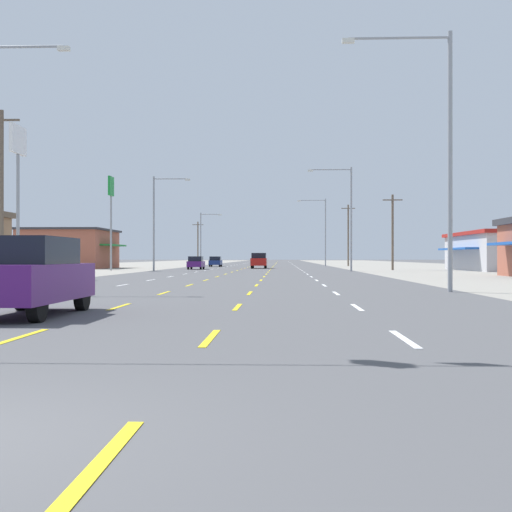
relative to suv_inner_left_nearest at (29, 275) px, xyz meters
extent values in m
plane|color=#4C4C4F|center=(3.30, 54.56, -1.03)|extent=(572.00, 572.00, 0.00)
cube|color=gray|center=(-21.45, 54.56, -1.02)|extent=(28.00, 440.00, 0.01)
cube|color=gray|center=(28.05, 54.56, -1.02)|extent=(28.00, 440.00, 0.01)
cube|color=white|center=(-1.95, 3.06, -1.02)|extent=(0.14, 2.60, 0.01)
cube|color=white|center=(-1.95, 10.56, -1.02)|extent=(0.14, 2.60, 0.01)
cube|color=white|center=(-1.95, 18.06, -1.02)|extent=(0.14, 2.60, 0.01)
cube|color=white|center=(-1.95, 25.56, -1.02)|extent=(0.14, 2.60, 0.01)
cube|color=white|center=(-1.95, 33.06, -1.02)|extent=(0.14, 2.60, 0.01)
cube|color=white|center=(-1.95, 40.56, -1.02)|extent=(0.14, 2.60, 0.01)
cube|color=white|center=(-1.95, 48.06, -1.02)|extent=(0.14, 2.60, 0.01)
cube|color=white|center=(-1.95, 55.56, -1.02)|extent=(0.14, 2.60, 0.01)
cube|color=white|center=(-1.95, 63.06, -1.02)|extent=(0.14, 2.60, 0.01)
cube|color=white|center=(-1.95, 70.56, -1.02)|extent=(0.14, 2.60, 0.01)
cube|color=white|center=(-1.95, 78.06, -1.02)|extent=(0.14, 2.60, 0.01)
cube|color=white|center=(-1.95, 85.56, -1.02)|extent=(0.14, 2.60, 0.01)
cube|color=white|center=(-1.95, 93.06, -1.02)|extent=(0.14, 2.60, 0.01)
cube|color=white|center=(-1.95, 100.56, -1.02)|extent=(0.14, 2.60, 0.01)
cube|color=white|center=(-1.95, 108.06, -1.02)|extent=(0.14, 2.60, 0.01)
cube|color=white|center=(-1.95, 115.56, -1.02)|extent=(0.14, 2.60, 0.01)
cube|color=white|center=(-1.95, 123.06, -1.02)|extent=(0.14, 2.60, 0.01)
cube|color=white|center=(-1.95, 130.56, -1.02)|extent=(0.14, 2.60, 0.01)
cube|color=white|center=(-1.95, 138.06, -1.02)|extent=(0.14, 2.60, 0.01)
cube|color=white|center=(-1.95, 145.56, -1.02)|extent=(0.14, 2.60, 0.01)
cube|color=white|center=(-1.95, 153.06, -1.02)|extent=(0.14, 2.60, 0.01)
cube|color=white|center=(-1.95, 160.56, -1.02)|extent=(0.14, 2.60, 0.01)
cube|color=white|center=(-1.95, 168.06, -1.02)|extent=(0.14, 2.60, 0.01)
cube|color=white|center=(-1.95, 175.56, -1.02)|extent=(0.14, 2.60, 0.01)
cube|color=white|center=(-1.95, 183.06, -1.02)|extent=(0.14, 2.60, 0.01)
cube|color=white|center=(-1.95, 190.56, -1.02)|extent=(0.14, 2.60, 0.01)
cube|color=white|center=(-1.95, 198.06, -1.02)|extent=(0.14, 2.60, 0.01)
cube|color=white|center=(-1.95, 205.56, -1.02)|extent=(0.14, 2.60, 0.01)
cube|color=yellow|center=(1.55, -4.44, -1.02)|extent=(0.14, 2.60, 0.01)
cube|color=yellow|center=(1.55, 3.06, -1.02)|extent=(0.14, 2.60, 0.01)
cube|color=yellow|center=(1.55, 10.56, -1.02)|extent=(0.14, 2.60, 0.01)
cube|color=yellow|center=(1.55, 18.06, -1.02)|extent=(0.14, 2.60, 0.01)
cube|color=yellow|center=(1.55, 25.56, -1.02)|extent=(0.14, 2.60, 0.01)
cube|color=yellow|center=(1.55, 33.06, -1.02)|extent=(0.14, 2.60, 0.01)
cube|color=yellow|center=(1.55, 40.56, -1.02)|extent=(0.14, 2.60, 0.01)
cube|color=yellow|center=(1.55, 48.06, -1.02)|extent=(0.14, 2.60, 0.01)
cube|color=yellow|center=(1.55, 55.56, -1.02)|extent=(0.14, 2.60, 0.01)
cube|color=yellow|center=(1.55, 63.06, -1.02)|extent=(0.14, 2.60, 0.01)
cube|color=yellow|center=(1.55, 70.56, -1.02)|extent=(0.14, 2.60, 0.01)
cube|color=yellow|center=(1.55, 78.06, -1.02)|extent=(0.14, 2.60, 0.01)
cube|color=yellow|center=(1.55, 85.56, -1.02)|extent=(0.14, 2.60, 0.01)
cube|color=yellow|center=(1.55, 93.06, -1.02)|extent=(0.14, 2.60, 0.01)
cube|color=yellow|center=(1.55, 100.56, -1.02)|extent=(0.14, 2.60, 0.01)
cube|color=yellow|center=(1.55, 108.06, -1.02)|extent=(0.14, 2.60, 0.01)
cube|color=yellow|center=(1.55, 115.56, -1.02)|extent=(0.14, 2.60, 0.01)
cube|color=yellow|center=(1.55, 123.06, -1.02)|extent=(0.14, 2.60, 0.01)
cube|color=yellow|center=(1.55, 130.56, -1.02)|extent=(0.14, 2.60, 0.01)
cube|color=yellow|center=(1.55, 138.06, -1.02)|extent=(0.14, 2.60, 0.01)
cube|color=yellow|center=(1.55, 145.56, -1.02)|extent=(0.14, 2.60, 0.01)
cube|color=yellow|center=(1.55, 153.06, -1.02)|extent=(0.14, 2.60, 0.01)
cube|color=yellow|center=(1.55, 160.56, -1.02)|extent=(0.14, 2.60, 0.01)
cube|color=yellow|center=(1.55, 168.06, -1.02)|extent=(0.14, 2.60, 0.01)
cube|color=yellow|center=(1.55, 175.56, -1.02)|extent=(0.14, 2.60, 0.01)
cube|color=yellow|center=(1.55, 183.06, -1.02)|extent=(0.14, 2.60, 0.01)
cube|color=yellow|center=(1.55, 190.56, -1.02)|extent=(0.14, 2.60, 0.01)
cube|color=yellow|center=(1.55, 198.06, -1.02)|extent=(0.14, 2.60, 0.01)
cube|color=yellow|center=(1.55, 205.56, -1.02)|extent=(0.14, 2.60, 0.01)
cube|color=yellow|center=(5.05, -11.94, -1.02)|extent=(0.14, 2.60, 0.01)
cube|color=yellow|center=(5.05, -4.44, -1.02)|extent=(0.14, 2.60, 0.01)
cube|color=yellow|center=(5.05, 3.06, -1.02)|extent=(0.14, 2.60, 0.01)
cube|color=yellow|center=(5.05, 10.56, -1.02)|extent=(0.14, 2.60, 0.01)
cube|color=yellow|center=(5.05, 18.06, -1.02)|extent=(0.14, 2.60, 0.01)
cube|color=yellow|center=(5.05, 25.56, -1.02)|extent=(0.14, 2.60, 0.01)
cube|color=yellow|center=(5.05, 33.06, -1.02)|extent=(0.14, 2.60, 0.01)
cube|color=yellow|center=(5.05, 40.56, -1.02)|extent=(0.14, 2.60, 0.01)
cube|color=yellow|center=(5.05, 48.06, -1.02)|extent=(0.14, 2.60, 0.01)
cube|color=yellow|center=(5.05, 55.56, -1.02)|extent=(0.14, 2.60, 0.01)
cube|color=yellow|center=(5.05, 63.06, -1.02)|extent=(0.14, 2.60, 0.01)
cube|color=yellow|center=(5.05, 70.56, -1.02)|extent=(0.14, 2.60, 0.01)
cube|color=yellow|center=(5.05, 78.06, -1.02)|extent=(0.14, 2.60, 0.01)
cube|color=yellow|center=(5.05, 85.56, -1.02)|extent=(0.14, 2.60, 0.01)
cube|color=yellow|center=(5.05, 93.06, -1.02)|extent=(0.14, 2.60, 0.01)
cube|color=yellow|center=(5.05, 100.56, -1.02)|extent=(0.14, 2.60, 0.01)
cube|color=yellow|center=(5.05, 108.06, -1.02)|extent=(0.14, 2.60, 0.01)
cube|color=yellow|center=(5.05, 115.56, -1.02)|extent=(0.14, 2.60, 0.01)
cube|color=yellow|center=(5.05, 123.06, -1.02)|extent=(0.14, 2.60, 0.01)
cube|color=yellow|center=(5.05, 130.56, -1.02)|extent=(0.14, 2.60, 0.01)
cube|color=yellow|center=(5.05, 138.06, -1.02)|extent=(0.14, 2.60, 0.01)
cube|color=yellow|center=(5.05, 145.56, -1.02)|extent=(0.14, 2.60, 0.01)
cube|color=yellow|center=(5.05, 153.06, -1.02)|extent=(0.14, 2.60, 0.01)
cube|color=yellow|center=(5.05, 160.56, -1.02)|extent=(0.14, 2.60, 0.01)
cube|color=yellow|center=(5.05, 168.06, -1.02)|extent=(0.14, 2.60, 0.01)
cube|color=yellow|center=(5.05, 175.56, -1.02)|extent=(0.14, 2.60, 0.01)
cube|color=yellow|center=(5.05, 183.06, -1.02)|extent=(0.14, 2.60, 0.01)
cube|color=yellow|center=(5.05, 190.56, -1.02)|extent=(0.14, 2.60, 0.01)
cube|color=yellow|center=(5.05, 198.06, -1.02)|extent=(0.14, 2.60, 0.01)
cube|color=yellow|center=(5.05, 205.56, -1.02)|extent=(0.14, 2.60, 0.01)
cube|color=white|center=(8.55, -4.44, -1.02)|extent=(0.14, 2.60, 0.01)
cube|color=white|center=(8.55, 3.06, -1.02)|extent=(0.14, 2.60, 0.01)
cube|color=white|center=(8.55, 10.56, -1.02)|extent=(0.14, 2.60, 0.01)
cube|color=white|center=(8.55, 18.06, -1.02)|extent=(0.14, 2.60, 0.01)
cube|color=white|center=(8.55, 25.56, -1.02)|extent=(0.14, 2.60, 0.01)
cube|color=white|center=(8.55, 33.06, -1.02)|extent=(0.14, 2.60, 0.01)
cube|color=white|center=(8.55, 40.56, -1.02)|extent=(0.14, 2.60, 0.01)
cube|color=white|center=(8.55, 48.06, -1.02)|extent=(0.14, 2.60, 0.01)
cube|color=white|center=(8.55, 55.56, -1.02)|extent=(0.14, 2.60, 0.01)
cube|color=white|center=(8.55, 63.06, -1.02)|extent=(0.14, 2.60, 0.01)
cube|color=white|center=(8.55, 70.56, -1.02)|extent=(0.14, 2.60, 0.01)
cube|color=white|center=(8.55, 78.06, -1.02)|extent=(0.14, 2.60, 0.01)
cube|color=white|center=(8.55, 85.56, -1.02)|extent=(0.14, 2.60, 0.01)
cube|color=white|center=(8.55, 93.06, -1.02)|extent=(0.14, 2.60, 0.01)
cube|color=white|center=(8.55, 100.56, -1.02)|extent=(0.14, 2.60, 0.01)
cube|color=white|center=(8.55, 108.06, -1.02)|extent=(0.14, 2.60, 0.01)
cube|color=white|center=(8.55, 115.56, -1.02)|extent=(0.14, 2.60, 0.01)
cube|color=white|center=(8.55, 123.06, -1.02)|extent=(0.14, 2.60, 0.01)
cube|color=white|center=(8.55, 130.56, -1.02)|extent=(0.14, 2.60, 0.01)
cube|color=white|center=(8.55, 138.06, -1.02)|extent=(0.14, 2.60, 0.01)
cube|color=white|center=(8.55, 145.56, -1.02)|extent=(0.14, 2.60, 0.01)
cube|color=white|center=(8.55, 153.06, -1.02)|extent=(0.14, 2.60, 0.01)
cube|color=white|center=(8.55, 160.56, -1.02)|extent=(0.14, 2.60, 0.01)
cube|color=white|center=(8.55, 168.06, -1.02)|extent=(0.14, 2.60, 0.01)
cube|color=white|center=(8.55, 175.56, -1.02)|extent=(0.14, 2.60, 0.01)
cube|color=white|center=(8.55, 183.06, -1.02)|extent=(0.14, 2.60, 0.01)
cube|color=white|center=(8.55, 190.56, -1.02)|extent=(0.14, 2.60, 0.01)
cube|color=white|center=(8.55, 198.06, -1.02)|extent=(0.14, 2.60, 0.01)
cube|color=white|center=(8.55, 205.56, -1.02)|extent=(0.14, 2.60, 0.01)
cube|color=#4C196B|center=(0.00, 0.01, -0.19)|extent=(1.98, 4.90, 0.92)
cube|color=black|center=(0.00, -0.04, 0.61)|extent=(1.82, 2.70, 0.68)
cylinder|color=black|center=(-0.84, 1.71, -0.65)|extent=(0.26, 0.76, 0.76)
cylinder|color=black|center=(0.84, 1.71, -0.65)|extent=(0.26, 0.76, 0.76)
cylinder|color=black|center=(0.84, -1.69, -0.65)|extent=(0.26, 0.76, 0.76)
cube|color=#4C196B|center=(-3.81, 62.49, -0.40)|extent=(1.72, 3.90, 0.66)
cube|color=black|center=(-3.81, 62.24, 0.22)|extent=(1.58, 1.90, 0.58)
cylinder|color=black|center=(-4.55, 63.89, -0.73)|extent=(0.20, 0.60, 0.60)
cylinder|color=black|center=(-3.07, 63.89, -0.73)|extent=(0.20, 0.60, 0.60)
cylinder|color=black|center=(-4.55, 61.09, -0.73)|extent=(0.20, 0.60, 0.60)
cylinder|color=black|center=(-3.07, 61.09, -0.73)|extent=(0.20, 0.60, 0.60)
cube|color=red|center=(3.44, 69.19, -0.19)|extent=(1.98, 4.90, 0.92)
cube|color=black|center=(3.44, 69.14, 0.61)|extent=(1.82, 2.70, 0.68)
cylinder|color=black|center=(2.60, 70.89, -0.65)|extent=(0.26, 0.76, 0.76)
cylinder|color=black|center=(4.28, 70.89, -0.65)|extent=(0.26, 0.76, 0.76)
cylinder|color=black|center=(2.60, 67.49, -0.65)|extent=(0.26, 0.76, 0.76)
cylinder|color=black|center=(4.28, 67.49, -0.65)|extent=(0.26, 0.76, 0.76)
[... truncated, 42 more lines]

